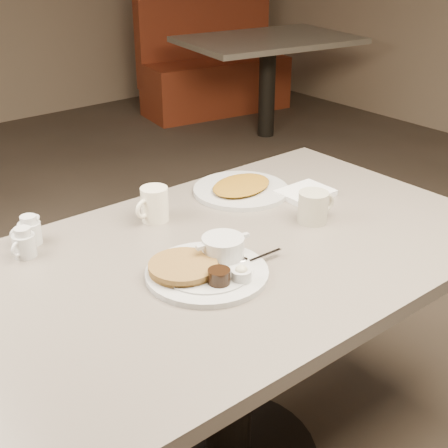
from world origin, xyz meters
TOP-DOWN VIEW (x-y plane):
  - diner_table at (0.00, 0.00)m, footprint 1.50×0.90m
  - main_plate at (-0.12, -0.06)m, footprint 0.38×0.35m
  - coffee_mug_near at (0.30, -0.02)m, footprint 0.13×0.09m
  - napkin at (0.42, 0.12)m, footprint 0.16×0.13m
  - coffee_mug_far at (-0.05, 0.28)m, footprint 0.12×0.09m
  - creamer_left at (-0.42, 0.31)m, footprint 0.08×0.07m
  - creamer_right at (-0.38, 0.37)m, footprint 0.09×0.08m
  - hash_plate at (0.28, 0.27)m, footprint 0.37×0.37m
  - booth_back_right at (2.46, 3.09)m, footprint 1.48×1.66m

SIDE VIEW (x-z plane):
  - booth_back_right at x=2.46m, z-range -0.15..0.97m
  - diner_table at x=0.00m, z-range 0.21..0.96m
  - napkin at x=0.42m, z-range 0.75..0.77m
  - hash_plate at x=0.28m, z-range 0.75..0.78m
  - main_plate at x=-0.12m, z-range 0.74..0.81m
  - creamer_right at x=-0.38m, z-range 0.75..0.83m
  - creamer_left at x=-0.42m, z-range 0.75..0.83m
  - coffee_mug_near at x=0.30m, z-range 0.75..0.84m
  - coffee_mug_far at x=-0.05m, z-range 0.75..0.85m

